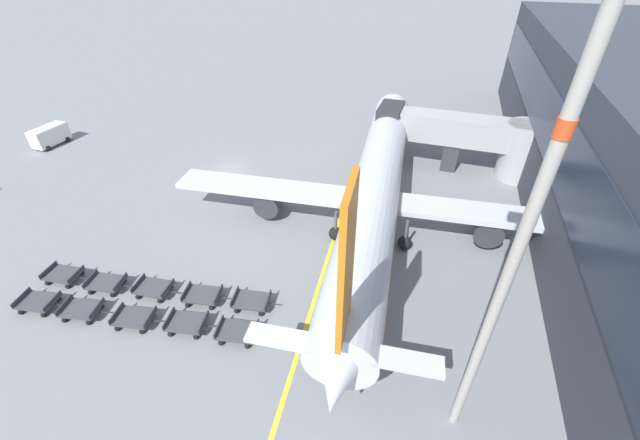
{
  "coord_description": "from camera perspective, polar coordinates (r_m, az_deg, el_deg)",
  "views": [
    {
      "loc": [
        20.79,
        -33.63,
        20.7
      ],
      "look_at": [
        13.0,
        -8.26,
        1.65
      ],
      "focal_mm": 22.0,
      "sensor_mm": 36.0,
      "label": 1
    }
  ],
  "objects": [
    {
      "name": "ground_plane",
      "position": [
        44.63,
        -13.06,
        7.06
      ],
      "size": [
        500.0,
        500.0,
        0.0
      ],
      "primitive_type": "plane",
      "color": "gray"
    },
    {
      "name": "jet_bridge",
      "position": [
        45.08,
        21.39,
        11.02
      ],
      "size": [
        17.52,
        4.9,
        6.12
      ],
      "color": "#B2B5BA",
      "rests_on": "ground_plane"
    },
    {
      "name": "airplane",
      "position": [
        33.55,
        8.18,
        4.57
      ],
      "size": [
        35.15,
        40.49,
        13.6
      ],
      "color": "silver",
      "rests_on": "ground_plane"
    },
    {
      "name": "service_van",
      "position": [
        58.97,
        -34.67,
        10.07
      ],
      "size": [
        2.5,
        4.36,
        2.3
      ],
      "color": "white",
      "rests_on": "ground_plane"
    },
    {
      "name": "baggage_dolly_row_near_col_a",
      "position": [
        33.54,
        -35.76,
        -9.67
      ],
      "size": [
        3.24,
        2.08,
        0.92
      ],
      "color": "#424449",
      "rests_on": "ground_plane"
    },
    {
      "name": "baggage_dolly_row_near_col_b",
      "position": [
        31.37,
        -31.35,
        -11.07
      ],
      "size": [
        3.25,
        2.13,
        0.92
      ],
      "color": "#424449",
      "rests_on": "ground_plane"
    },
    {
      "name": "baggage_dolly_row_near_col_c",
      "position": [
        29.18,
        -25.4,
        -12.74
      ],
      "size": [
        3.24,
        2.1,
        0.92
      ],
      "color": "#424449",
      "rests_on": "ground_plane"
    },
    {
      "name": "baggage_dolly_row_near_col_d",
      "position": [
        27.62,
        -18.79,
        -14.0
      ],
      "size": [
        3.24,
        2.12,
        0.92
      ],
      "color": "#424449",
      "rests_on": "ground_plane"
    },
    {
      "name": "baggage_dolly_row_near_col_e",
      "position": [
        26.33,
        -11.94,
        -15.59
      ],
      "size": [
        3.24,
        2.1,
        0.92
      ],
      "color": "#424449",
      "rests_on": "ground_plane"
    },
    {
      "name": "baggage_dolly_row_mid_a_col_a",
      "position": [
        34.94,
        -33.27,
        -6.68
      ],
      "size": [
        3.21,
        1.99,
        0.92
      ],
      "color": "#424449",
      "rests_on": "ground_plane"
    },
    {
      "name": "baggage_dolly_row_mid_a_col_b",
      "position": [
        32.59,
        -28.65,
        -8.06
      ],
      "size": [
        3.24,
        2.07,
        0.92
      ],
      "color": "#424449",
      "rests_on": "ground_plane"
    },
    {
      "name": "baggage_dolly_row_mid_a_col_c",
      "position": [
        30.7,
        -23.03,
        -9.14
      ],
      "size": [
        3.2,
        1.96,
        0.92
      ],
      "color": "#424449",
      "rests_on": "ground_plane"
    },
    {
      "name": "baggage_dolly_row_mid_a_col_d",
      "position": [
        29.02,
        -16.69,
        -10.46
      ],
      "size": [
        3.24,
        2.11,
        0.92
      ],
      "color": "#424449",
      "rests_on": "ground_plane"
    },
    {
      "name": "baggage_dolly_row_mid_a_col_e",
      "position": [
        27.89,
        -9.93,
        -11.53
      ],
      "size": [
        3.24,
        2.07,
        0.92
      ],
      "color": "#424449",
      "rests_on": "ground_plane"
    },
    {
      "name": "apron_light_mast",
      "position": [
        15.26,
        27.62,
        -1.59
      ],
      "size": [
        2.0,
        0.7,
        20.84
      ],
      "color": "#ADA89E",
      "rests_on": "ground_plane"
    },
    {
      "name": "stand_guidance_stripe",
      "position": [
        29.51,
        0.07,
        -8.86
      ],
      "size": [
        2.19,
        24.15,
        0.01
      ],
      "color": "yellow",
      "rests_on": "ground_plane"
    }
  ]
}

